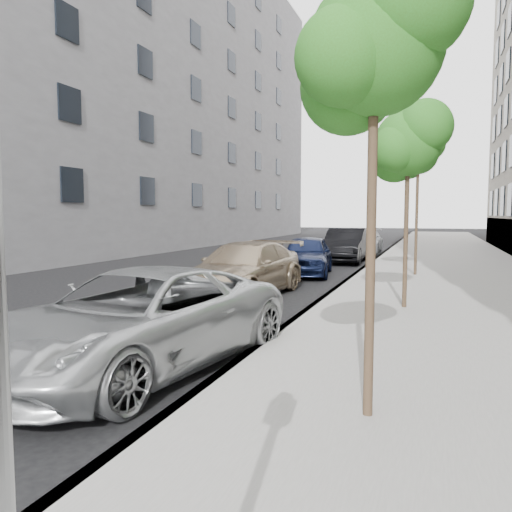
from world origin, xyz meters
The scene contains 11 objects.
ground centered at (0.00, 0.00, 0.00)m, with size 160.00×160.00×0.00m, color black.
sidewalk centered at (4.30, 24.00, 0.07)m, with size 6.40×72.00×0.14m, color gray.
curb centered at (1.18, 24.00, 0.07)m, with size 0.15×72.00×0.14m, color #9E9B93.
tree_near centered at (3.23, 1.50, 3.90)m, with size 1.71×1.51×4.60m.
tree_mid centered at (3.23, 8.00, 3.83)m, with size 1.80×1.60×4.58m.
tree_far centered at (3.23, 14.50, 4.27)m, with size 1.68×1.48×4.96m.
minivan centered at (-0.18, 2.44, 0.73)m, with size 2.41×5.22×1.45m, color #B2B6B7.
suv centered at (-1.10, 8.98, 0.74)m, with size 2.06×5.07×1.47m, color tan.
sedan_blue centered at (-0.64, 14.28, 0.74)m, with size 1.74×4.31×1.47m, color #111939.
sedan_black centered at (-0.10, 19.74, 0.79)m, with size 1.68×4.82×1.59m, color black.
sedan_rear centered at (-0.10, 25.56, 0.72)m, with size 2.02×4.96×1.44m, color #93969A.
Camera 1 is at (3.82, -3.69, 2.25)m, focal length 35.00 mm.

